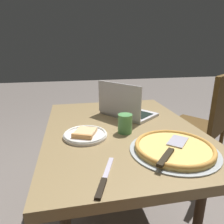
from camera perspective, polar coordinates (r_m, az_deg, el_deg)
dining_table at (r=1.19m, az=2.63°, el=-7.28°), size 1.11×0.83×0.70m
laptop at (r=1.34m, az=3.79°, el=0.88°), size 0.40×0.38×0.23m
pizza_plate at (r=1.05m, az=-7.42°, el=-6.18°), size 0.22×0.22×0.04m
pizza_tray at (r=0.95m, az=16.81°, el=-9.50°), size 0.39×0.39×0.04m
table_knife at (r=0.74m, az=-2.22°, el=-18.28°), size 0.23×0.11×0.01m
drink_cup at (r=1.08m, az=3.82°, el=-3.14°), size 0.08×0.08×0.10m
chair_far at (r=1.96m, az=24.30°, el=-2.16°), size 0.59×0.59×0.93m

